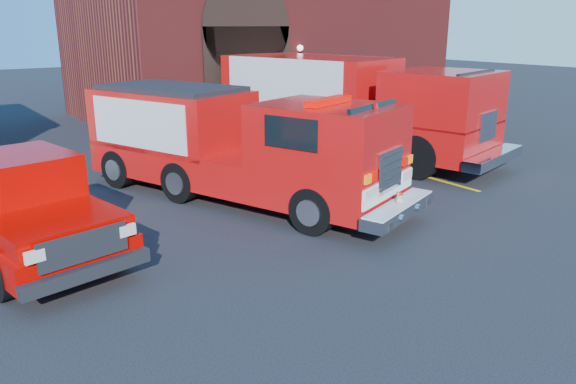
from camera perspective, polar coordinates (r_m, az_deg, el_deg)
ground at (r=11.07m, az=-3.63°, el=-5.00°), size 100.00×100.00×0.00m
parking_stripe_near at (r=15.92m, az=14.57°, el=1.31°), size 0.12×3.00×0.01m
parking_stripe_mid at (r=17.92m, az=7.25°, el=3.41°), size 0.12×3.00×0.01m
parking_stripe_far at (r=20.16m, az=1.45°, el=5.04°), size 0.12×3.00×0.01m
fire_station at (r=26.91m, az=-3.42°, el=17.05°), size 15.20×10.20×8.45m
fire_engine at (r=13.43m, az=-5.51°, el=4.92°), size 5.07×8.81×2.62m
pickup_truck at (r=11.49m, az=-26.25°, el=-1.21°), size 3.04×6.02×1.88m
secondary_truck at (r=18.17m, az=6.13°, el=8.97°), size 5.07×9.83×3.05m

